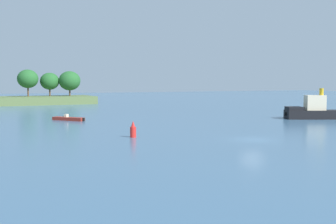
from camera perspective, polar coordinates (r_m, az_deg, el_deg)
name	(u,v)px	position (r m, az deg, el deg)	size (l,w,h in m)	color
ground_plane	(253,140)	(47.78, 11.39, -3.70)	(400.00, 400.00, 0.00)	#3D607F
fishing_skiff	(69,119)	(71.77, -13.32, -0.89)	(4.58, 5.36, 1.05)	maroon
tugboat	(312,111)	(77.13, 18.94, 0.15)	(9.81, 7.06, 5.30)	black
channel_buoy_red	(133,130)	(48.94, -4.75, -2.49)	(0.70, 0.70, 1.90)	red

